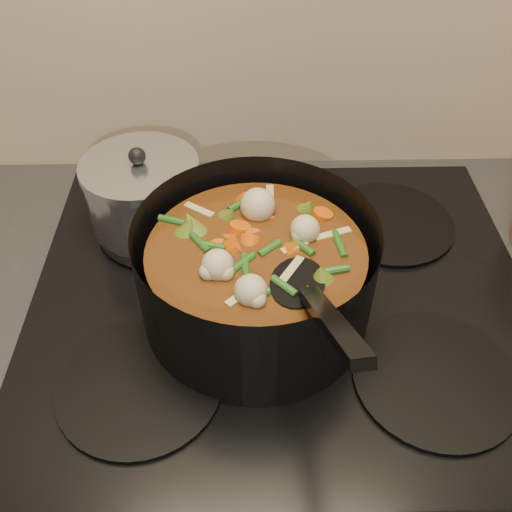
{
  "coord_description": "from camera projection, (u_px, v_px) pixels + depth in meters",
  "views": [
    {
      "loc": [
        -0.04,
        1.45,
        1.46
      ],
      "look_at": [
        -0.03,
        1.9,
        1.02
      ],
      "focal_mm": 40.0,
      "sensor_mm": 36.0,
      "label": 1
    }
  ],
  "objects": [
    {
      "name": "counter",
      "position": [
        274.0,
        469.0,
        1.04
      ],
      "size": [
        2.64,
        0.64,
        0.91
      ],
      "color": "brown",
      "rests_on": "ground"
    },
    {
      "name": "stovetop",
      "position": [
        281.0,
        299.0,
        0.72
      ],
      "size": [
        0.62,
        0.54,
        0.03
      ],
      "color": "black",
      "rests_on": "counter"
    },
    {
      "name": "stockpot",
      "position": [
        256.0,
        275.0,
        0.65
      ],
      "size": [
        0.28,
        0.36,
        0.2
      ],
      "rotation": [
        0.0,
        0.0,
        -0.06
      ],
      "color": "black",
      "rests_on": "stovetop"
    },
    {
      "name": "saucepan",
      "position": [
        144.0,
        195.0,
        0.77
      ],
      "size": [
        0.16,
        0.16,
        0.13
      ],
      "rotation": [
        0.0,
        0.0,
        -0.23
      ],
      "color": "silver",
      "rests_on": "stovetop"
    }
  ]
}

